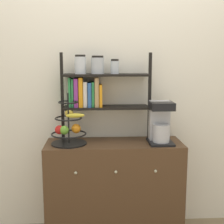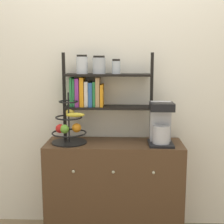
{
  "view_description": "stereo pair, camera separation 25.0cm",
  "coord_description": "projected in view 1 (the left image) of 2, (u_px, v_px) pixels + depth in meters",
  "views": [
    {
      "loc": [
        -0.17,
        -2.27,
        1.49
      ],
      "look_at": [
        -0.02,
        0.19,
        1.06
      ],
      "focal_mm": 50.0,
      "sensor_mm": 36.0,
      "label": 1
    },
    {
      "loc": [
        0.08,
        -2.27,
        1.49
      ],
      "look_at": [
        -0.02,
        0.19,
        1.06
      ],
      "focal_mm": 50.0,
      "sensor_mm": 36.0,
      "label": 2
    }
  ],
  "objects": [
    {
      "name": "wall_back",
      "position": [
        112.0,
        81.0,
        2.69
      ],
      "size": [
        7.0,
        0.05,
        2.6
      ],
      "primitive_type": "cube",
      "color": "silver",
      "rests_on": "ground_plane"
    },
    {
      "name": "coffee_maker",
      "position": [
        160.0,
        122.0,
        2.52
      ],
      "size": [
        0.19,
        0.23,
        0.34
      ],
      "color": "black",
      "rests_on": "sideboard"
    },
    {
      "name": "fruit_stand",
      "position": [
        69.0,
        128.0,
        2.49
      ],
      "size": [
        0.29,
        0.29,
        0.41
      ],
      "color": "black",
      "rests_on": "sideboard"
    },
    {
      "name": "shelf_hutch",
      "position": [
        94.0,
        87.0,
        2.57
      ],
      "size": [
        0.75,
        0.2,
        0.73
      ],
      "color": "black",
      "rests_on": "sideboard"
    },
    {
      "name": "sideboard",
      "position": [
        114.0,
        189.0,
        2.61
      ],
      "size": [
        1.11,
        0.4,
        0.81
      ],
      "color": "#4C331E",
      "rests_on": "ground_plane"
    }
  ]
}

